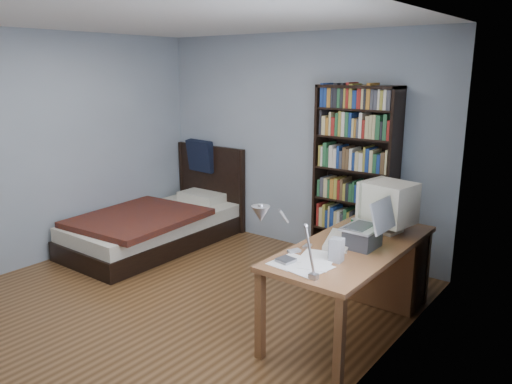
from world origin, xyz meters
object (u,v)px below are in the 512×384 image
soda_can (355,226)px  crt_monitor (388,204)px  speaker (337,250)px  bed (160,223)px  keyboard (339,240)px  bookshelf (355,178)px  desk (377,262)px  laptop (365,234)px  desk_lamp (270,221)px

soda_can → crt_monitor: bearing=48.2°
speaker → bed: bearing=158.1°
crt_monitor → keyboard: 0.58m
keyboard → bookshelf: 1.41m
keyboard → crt_monitor: bearing=49.5°
desk → laptop: size_ratio=4.22×
laptop → keyboard: bearing=-177.0°
desk_lamp → keyboard: (-0.10, 1.10, -0.45)m
soda_can → bed: size_ratio=0.06×
speaker → bookshelf: bearing=107.1°
keyboard → speaker: 0.42m
bookshelf → bed: (-2.19, -0.81, -0.72)m
bookshelf → bed: bookshelf is taller
crt_monitor → bookshelf: bookshelf is taller
desk → speaker: bearing=-86.1°
desk → bookshelf: size_ratio=0.89×
speaker → soda_can: (-0.18, 0.66, -0.02)m
desk → speaker: 0.98m
desk → soda_can: (-0.12, -0.23, 0.37)m
laptop → bookshelf: (-0.73, 1.28, 0.13)m
speaker → bed: (-2.88, 0.85, -0.57)m
laptop → keyboard: laptop is taller
soda_can → bed: bed is taller
crt_monitor → keyboard: (-0.19, -0.50, -0.23)m
speaker → laptop: bearing=79.5°
desk_lamp → keyboard: 1.19m
speaker → soda_can: 0.68m
crt_monitor → soda_can: 0.34m
desk_lamp → soda_can: size_ratio=4.54×
crt_monitor → soda_can: size_ratio=3.45×
laptop → soda_can: laptop is taller
desk → laptop: 0.66m
crt_monitor → bed: size_ratio=0.20×
laptop → desk_lamp: (-0.12, -1.11, 0.36)m
desk_lamp → keyboard: desk_lamp is taller
laptop → bed: bearing=170.9°
desk → desk_lamp: (-0.02, -1.61, 0.78)m
desk → soda_can: bearing=-117.1°
crt_monitor → laptop: bearing=-87.5°
speaker → crt_monitor: bearing=83.7°
bookshelf → bed: size_ratio=0.89×
crt_monitor → laptop: size_ratio=1.08×
crt_monitor → bed: 2.98m
desk → soda_can: soda_can is taller
desk_lamp → speaker: 0.82m
desk_lamp → speaker: (0.08, 0.72, -0.38)m
laptop → soda_can: 0.35m
desk → keyboard: 0.62m
crt_monitor → bed: (-2.89, -0.02, -0.73)m
speaker → bookshelf: size_ratio=0.09×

